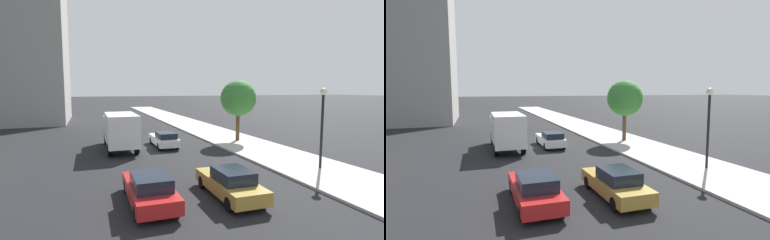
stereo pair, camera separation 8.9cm
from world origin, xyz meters
The scene contains 8 objects.
sidewalk centered at (8.89, 20.00, 0.07)m, with size 5.43×120.00×0.15m, color #B2AFA8.
construction_building centered at (-14.97, 50.07, 14.26)m, with size 24.85×18.91×33.36m.
street_lamp centered at (9.20, 13.76, 3.50)m, with size 0.44×0.44×5.01m.
street_tree centered at (9.06, 24.51, 4.18)m, with size 3.40×3.40×5.75m.
car_gold centered at (1.71, 11.37, 0.69)m, with size 1.76×4.62×1.41m.
car_red centered at (-2.05, 11.79, 0.69)m, with size 1.83×4.78×1.42m.
car_white centered at (1.71, 24.29, 0.69)m, with size 1.79×4.69×1.39m.
box_truck centered at (-2.05, 24.39, 1.75)m, with size 2.35×7.39×3.08m.
Camera 2 is at (-4.38, -0.89, 5.12)m, focal length 27.78 mm.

